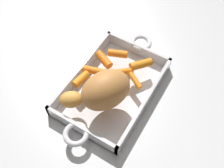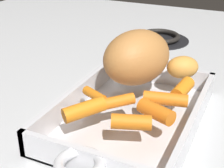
% 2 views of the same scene
% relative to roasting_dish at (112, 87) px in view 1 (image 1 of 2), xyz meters
% --- Properties ---
extents(ground_plane, '(1.73, 1.73, 0.00)m').
position_rel_roasting_dish_xyz_m(ground_plane, '(0.00, 0.00, -0.01)').
color(ground_plane, silver).
extents(roasting_dish, '(0.42, 0.22, 0.04)m').
position_rel_roasting_dish_xyz_m(roasting_dish, '(0.00, 0.00, 0.00)').
color(roasting_dish, silver).
rests_on(roasting_dish, ground_plane).
extents(pork_roast, '(0.16, 0.15, 0.10)m').
position_rel_roasting_dish_xyz_m(pork_roast, '(0.06, 0.02, 0.08)').
color(pork_roast, '#BB7A3D').
rests_on(pork_roast, roasting_dish).
extents(baby_carrot_southwest, '(0.07, 0.06, 0.03)m').
position_rel_roasting_dish_xyz_m(baby_carrot_southwest, '(-0.09, 0.04, 0.04)').
color(baby_carrot_southwest, orange).
rests_on(baby_carrot_southwest, roasting_dish).
extents(baby_carrot_short, '(0.04, 0.05, 0.02)m').
position_rel_roasting_dish_xyz_m(baby_carrot_short, '(-0.03, 0.06, 0.04)').
color(baby_carrot_short, orange).
rests_on(baby_carrot_short, roasting_dish).
extents(baby_carrot_center_right, '(0.04, 0.06, 0.02)m').
position_rel_roasting_dish_xyz_m(baby_carrot_center_right, '(-0.09, -0.03, 0.04)').
color(baby_carrot_center_right, orange).
rests_on(baby_carrot_center_right, roasting_dish).
extents(baby_carrot_long, '(0.05, 0.06, 0.03)m').
position_rel_roasting_dish_xyz_m(baby_carrot_long, '(-0.05, -0.06, 0.04)').
color(baby_carrot_long, orange).
rests_on(baby_carrot_long, roasting_dish).
extents(baby_carrot_northeast, '(0.04, 0.07, 0.02)m').
position_rel_roasting_dish_xyz_m(baby_carrot_northeast, '(0.00, -0.06, 0.04)').
color(baby_carrot_northeast, orange).
rests_on(baby_carrot_northeast, roasting_dish).
extents(baby_carrot_northwest, '(0.05, 0.06, 0.02)m').
position_rel_roasting_dish_xyz_m(baby_carrot_northwest, '(-0.04, 0.01, 0.04)').
color(baby_carrot_northwest, orange).
rests_on(baby_carrot_northwest, roasting_dish).
extents(baby_carrot_southeast, '(0.06, 0.03, 0.03)m').
position_rel_roasting_dish_xyz_m(baby_carrot_southeast, '(0.04, -0.07, 0.04)').
color(baby_carrot_southeast, orange).
rests_on(baby_carrot_southeast, roasting_dish).
extents(potato_whole, '(0.07, 0.08, 0.04)m').
position_rel_roasting_dish_xyz_m(potato_whole, '(0.11, -0.06, 0.05)').
color(potato_whole, gold).
rests_on(potato_whole, roasting_dish).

